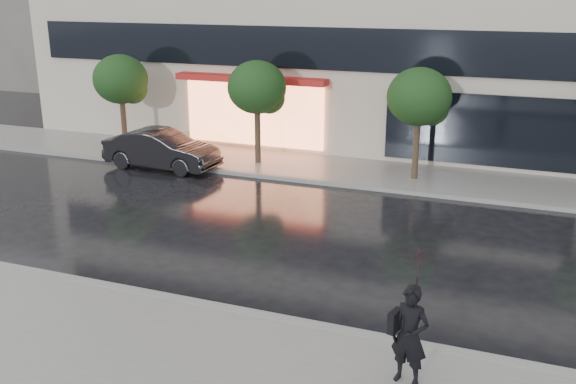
% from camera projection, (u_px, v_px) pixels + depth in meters
% --- Properties ---
extents(ground, '(120.00, 120.00, 0.00)m').
position_uv_depth(ground, '(204.00, 285.00, 14.75)').
color(ground, black).
rests_on(ground, ground).
extents(sidewalk_near, '(60.00, 4.50, 0.12)m').
position_uv_depth(sidewalk_near, '(121.00, 355.00, 11.85)').
color(sidewalk_near, slate).
rests_on(sidewalk_near, ground).
extents(sidewalk_far, '(60.00, 3.50, 0.12)m').
position_uv_depth(sidewalk_far, '(335.00, 170.00, 23.85)').
color(sidewalk_far, slate).
rests_on(sidewalk_far, ground).
extents(curb_near, '(60.00, 0.25, 0.14)m').
position_uv_depth(curb_near, '(182.00, 301.00, 13.84)').
color(curb_near, gray).
rests_on(curb_near, ground).
extents(curb_far, '(60.00, 0.25, 0.14)m').
position_uv_depth(curb_far, '(320.00, 182.00, 22.29)').
color(curb_far, gray).
rests_on(curb_far, ground).
extents(tree_far_west, '(2.20, 2.20, 3.99)m').
position_uv_depth(tree_far_west, '(122.00, 81.00, 25.83)').
color(tree_far_west, '#33261C').
rests_on(tree_far_west, ground).
extents(tree_mid_west, '(2.20, 2.20, 3.99)m').
position_uv_depth(tree_mid_west, '(259.00, 89.00, 23.78)').
color(tree_mid_west, '#33261C').
rests_on(tree_mid_west, ground).
extents(tree_mid_east, '(2.20, 2.20, 3.99)m').
position_uv_depth(tree_mid_east, '(421.00, 99.00, 21.73)').
color(tree_mid_east, '#33261C').
rests_on(tree_mid_east, ground).
extents(parked_car, '(4.49, 1.74, 1.46)m').
position_uv_depth(parked_car, '(162.00, 150.00, 24.02)').
color(parked_car, black).
rests_on(parked_car, ground).
extents(pedestrian_with_umbrella, '(1.14, 1.15, 2.46)m').
position_uv_depth(pedestrian_with_umbrella, '(414.00, 299.00, 10.43)').
color(pedestrian_with_umbrella, black).
rests_on(pedestrian_with_umbrella, sidewalk_near).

